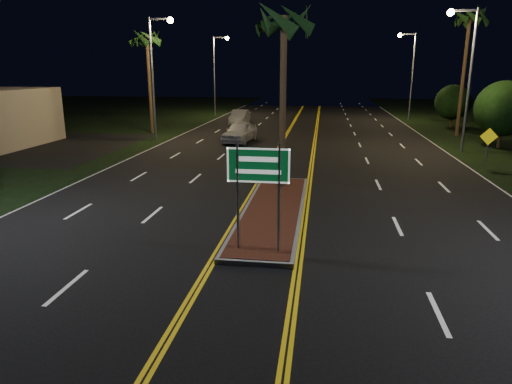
% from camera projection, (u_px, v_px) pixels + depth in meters
% --- Properties ---
extents(ground, '(120.00, 120.00, 0.00)m').
position_uv_depth(ground, '(242.00, 299.00, 10.92)').
color(ground, black).
rests_on(ground, ground).
extents(median_island, '(2.25, 10.25, 0.17)m').
position_uv_depth(median_island, '(273.00, 210.00, 17.58)').
color(median_island, gray).
rests_on(median_island, ground).
extents(highway_sign, '(1.80, 0.08, 3.20)m').
position_uv_depth(highway_sign, '(258.00, 176.00, 12.96)').
color(highway_sign, gray).
rests_on(highway_sign, ground).
extents(streetlight_left_mid, '(1.91, 0.44, 9.00)m').
position_uv_depth(streetlight_left_mid, '(157.00, 65.00, 33.85)').
color(streetlight_left_mid, gray).
rests_on(streetlight_left_mid, ground).
extents(streetlight_left_far, '(1.91, 0.44, 9.00)m').
position_uv_depth(streetlight_left_far, '(217.00, 66.00, 52.96)').
color(streetlight_left_far, gray).
rests_on(streetlight_left_far, ground).
extents(streetlight_right_mid, '(1.91, 0.44, 9.00)m').
position_uv_depth(streetlight_right_mid, '(465.00, 64.00, 28.99)').
color(streetlight_right_mid, gray).
rests_on(streetlight_right_mid, ground).
extents(streetlight_right_far, '(1.91, 0.44, 9.00)m').
position_uv_depth(streetlight_right_far, '(409.00, 66.00, 48.10)').
color(streetlight_right_far, gray).
rests_on(streetlight_right_far, ground).
extents(palm_median, '(2.40, 2.40, 8.30)m').
position_uv_depth(palm_median, '(284.00, 21.00, 19.05)').
color(palm_median, '#382819').
rests_on(palm_median, ground).
extents(palm_left_far, '(2.40, 2.40, 8.80)m').
position_uv_depth(palm_left_far, '(147.00, 39.00, 37.43)').
color(palm_left_far, '#382819').
rests_on(palm_left_far, ground).
extents(palm_right_far, '(2.40, 2.40, 10.30)m').
position_uv_depth(palm_right_far, '(470.00, 18.00, 35.42)').
color(palm_right_far, '#382819').
rests_on(palm_right_far, ground).
extents(shrub_mid, '(3.78, 3.78, 4.62)m').
position_uv_depth(shrub_mid, '(504.00, 109.00, 31.19)').
color(shrub_mid, '#382819').
rests_on(shrub_mid, ground).
extents(shrub_far, '(3.24, 3.24, 3.96)m').
position_uv_depth(shrub_far, '(453.00, 102.00, 42.79)').
color(shrub_far, '#382819').
rests_on(shrub_far, ground).
extents(car_near, '(3.00, 5.62, 1.79)m').
position_uv_depth(car_near, '(240.00, 130.00, 34.37)').
color(car_near, silver).
rests_on(car_near, ground).
extents(car_far, '(2.11, 4.92, 1.64)m').
position_uv_depth(car_far, '(240.00, 116.00, 45.59)').
color(car_far, '#A7ACB1').
rests_on(car_far, ground).
extents(warning_sign, '(0.94, 0.07, 2.24)m').
position_uv_depth(warning_sign, '(488.00, 143.00, 25.02)').
color(warning_sign, gray).
rests_on(warning_sign, ground).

